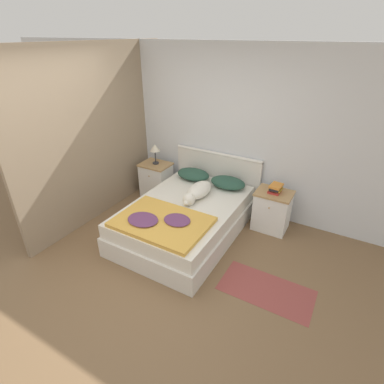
% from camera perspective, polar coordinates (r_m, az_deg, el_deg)
% --- Properties ---
extents(ground_plane, '(16.00, 16.00, 0.00)m').
position_cam_1_polar(ground_plane, '(3.91, -9.80, -15.00)').
color(ground_plane, brown).
extents(wall_back, '(9.00, 0.06, 2.55)m').
position_cam_1_polar(wall_back, '(4.86, 5.04, 11.71)').
color(wall_back, silver).
rests_on(wall_back, ground_plane).
extents(wall_side_left, '(0.06, 3.10, 2.55)m').
position_cam_1_polar(wall_side_left, '(4.85, -16.95, 10.56)').
color(wall_side_left, gray).
rests_on(wall_side_left, ground_plane).
extents(bed, '(1.42, 2.05, 0.49)m').
position_cam_1_polar(bed, '(4.38, -1.34, -5.16)').
color(bed, silver).
rests_on(bed, ground_plane).
extents(headboard, '(1.50, 0.06, 0.93)m').
position_cam_1_polar(headboard, '(5.07, 4.76, 2.85)').
color(headboard, silver).
rests_on(headboard, ground_plane).
extents(nightstand_left, '(0.51, 0.42, 0.61)m').
position_cam_1_polar(nightstand_left, '(5.41, -6.82, 2.37)').
color(nightstand_left, white).
rests_on(nightstand_left, ground_plane).
extents(nightstand_right, '(0.51, 0.42, 0.61)m').
position_cam_1_polar(nightstand_right, '(4.60, 14.97, -3.42)').
color(nightstand_right, white).
rests_on(nightstand_right, ground_plane).
extents(pillow_left, '(0.56, 0.38, 0.16)m').
position_cam_1_polar(pillow_left, '(4.95, 0.24, 3.40)').
color(pillow_left, '#284C3D').
rests_on(pillow_left, bed).
extents(pillow_right, '(0.56, 0.38, 0.16)m').
position_cam_1_polar(pillow_right, '(4.70, 6.84, 1.79)').
color(pillow_right, '#284C3D').
rests_on(pillow_right, bed).
extents(quilt, '(1.17, 0.83, 0.09)m').
position_cam_1_polar(quilt, '(3.83, -5.90, -5.61)').
color(quilt, gold).
rests_on(quilt, bed).
extents(dog, '(0.28, 0.77, 0.20)m').
position_cam_1_polar(dog, '(4.38, 1.13, 0.10)').
color(dog, silver).
rests_on(dog, bed).
extents(book_stack, '(0.17, 0.22, 0.12)m').
position_cam_1_polar(book_stack, '(4.45, 15.60, 0.70)').
color(book_stack, '#AD2D28').
rests_on(book_stack, nightstand_right).
extents(table_lamp, '(0.17, 0.17, 0.35)m').
position_cam_1_polar(table_lamp, '(5.19, -7.08, 8.17)').
color(table_lamp, '#2D2D33').
rests_on(table_lamp, nightstand_left).
extents(rug, '(1.06, 0.55, 0.00)m').
position_cam_1_polar(rug, '(3.76, 13.94, -17.66)').
color(rug, '#93423D').
rests_on(rug, ground_plane).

